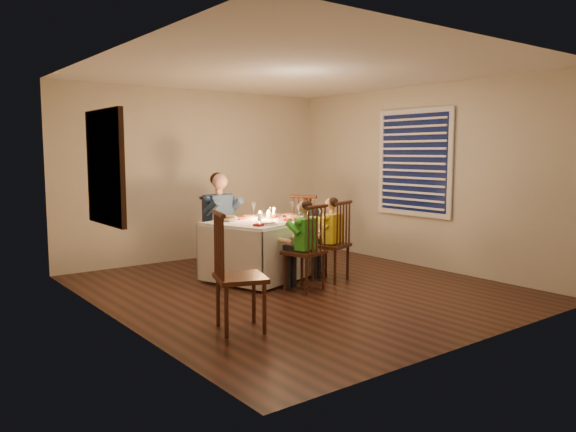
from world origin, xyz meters
TOP-DOWN VIEW (x-y plane):
  - ground at (0.00, 0.00)m, footprint 5.00×5.00m
  - wall_left at (-2.25, 0.00)m, footprint 0.02×5.00m
  - wall_right at (2.25, 0.00)m, footprint 0.02×5.00m
  - wall_back at (0.00, 2.50)m, footprint 4.50×0.02m
  - ceiling at (0.00, 0.00)m, footprint 5.00×5.00m
  - dining_table at (0.02, 0.74)m, footprint 1.72×1.45m
  - chair_adult at (-0.20, 1.50)m, footprint 0.49×0.48m
  - chair_near_left at (0.00, -0.12)m, footprint 0.52×0.50m
  - chair_near_right at (0.59, 0.07)m, footprint 0.54×0.53m
  - chair_end at (1.03, 1.05)m, footprint 0.55×0.56m
  - chair_extra at (-1.44, -0.96)m, footprint 0.56×0.58m
  - adult at (-0.20, 1.50)m, footprint 0.60×0.57m
  - child_green at (0.00, -0.12)m, footprint 0.43×0.41m
  - child_yellow at (0.59, 0.07)m, footprint 0.45×0.43m
  - child_teal at (1.03, 1.05)m, footprint 0.40×0.41m
  - setting_adult at (-0.03, 1.04)m, footprint 0.33×0.33m
  - setting_green at (-0.21, 0.33)m, footprint 0.33×0.33m
  - setting_yellow at (0.37, 0.54)m, footprint 0.33×0.33m
  - setting_teal at (0.55, 0.91)m, footprint 0.33×0.33m
  - candle_left at (-0.07, 0.71)m, footprint 0.06×0.06m
  - candle_right at (0.11, 0.77)m, footprint 0.06×0.06m
  - squash at (-0.60, 0.86)m, footprint 0.09×0.09m
  - orange_fruit at (0.26, 0.87)m, footprint 0.08×0.08m
  - serving_bowl at (-0.41, 0.89)m, footprint 0.23×0.23m
  - wall_mirror at (-2.22, 0.30)m, footprint 0.06×0.95m
  - window_blinds at (2.21, 0.10)m, footprint 0.07×1.34m

SIDE VIEW (x-z plane):
  - ground at x=0.00m, z-range 0.00..0.00m
  - chair_adult at x=-0.20m, z-range -0.52..0.52m
  - chair_near_left at x=0.00m, z-range -0.52..0.52m
  - chair_near_right at x=0.59m, z-range -0.52..0.52m
  - chair_end at x=1.03m, z-range -0.52..0.52m
  - chair_extra at x=-1.44m, z-range -0.56..0.56m
  - adult at x=-0.20m, z-range -0.68..0.68m
  - child_green at x=0.00m, z-range -0.54..0.54m
  - child_yellow at x=0.59m, z-range -0.54..0.54m
  - child_teal at x=1.03m, z-range -0.50..0.50m
  - dining_table at x=0.02m, z-range 0.18..0.91m
  - setting_adult at x=-0.03m, z-range 0.76..0.78m
  - setting_green at x=-0.21m, z-range 0.76..0.78m
  - setting_yellow at x=0.37m, z-range 0.76..0.78m
  - setting_teal at x=0.55m, z-range 0.76..0.78m
  - serving_bowl at x=-0.41m, z-range 0.76..0.81m
  - orange_fruit at x=0.26m, z-range 0.76..0.84m
  - squash at x=-0.60m, z-range 0.76..0.85m
  - candle_left at x=-0.07m, z-range 0.76..0.86m
  - candle_right at x=0.11m, z-range 0.76..0.86m
  - wall_left at x=-2.25m, z-range 0.00..2.60m
  - wall_right at x=2.25m, z-range 0.00..2.60m
  - wall_back at x=0.00m, z-range 0.00..2.60m
  - wall_mirror at x=-2.22m, z-range 0.92..2.08m
  - window_blinds at x=2.21m, z-range 0.73..2.27m
  - ceiling at x=0.00m, z-range 2.60..2.60m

